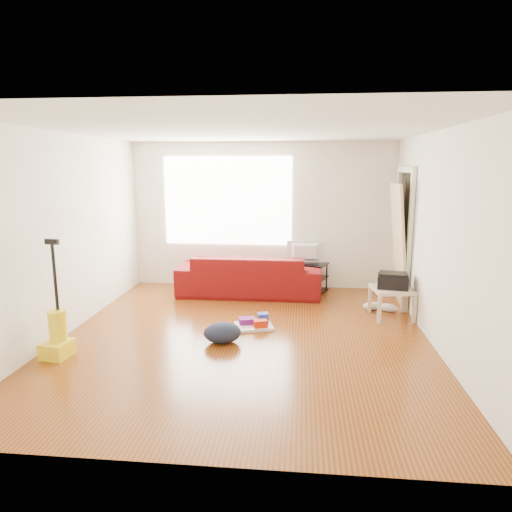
# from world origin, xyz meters

# --- Properties ---
(room) EXTENTS (4.51, 5.01, 2.51)m
(room) POSITION_xyz_m (0.07, 0.15, 1.25)
(room) COLOR #542F0A
(room) RESTS_ON ground
(sofa) EXTENTS (2.33, 0.91, 0.68)m
(sofa) POSITION_xyz_m (-0.16, 1.95, 0.00)
(sofa) COLOR #440C05
(sofa) RESTS_ON ground
(tv_stand) EXTENTS (0.82, 0.65, 0.49)m
(tv_stand) POSITION_xyz_m (0.75, 2.22, 0.25)
(tv_stand) COLOR black
(tv_stand) RESTS_ON ground
(tv) EXTENTS (0.62, 0.08, 0.36)m
(tv) POSITION_xyz_m (0.75, 2.22, 0.67)
(tv) COLOR black
(tv) RESTS_ON tv_stand
(side_table) EXTENTS (0.59, 0.59, 0.43)m
(side_table) POSITION_xyz_m (1.95, 0.95, 0.36)
(side_table) COLOR #C6A78C
(side_table) RESTS_ON ground
(printer) EXTENTS (0.46, 0.38, 0.21)m
(printer) POSITION_xyz_m (1.95, 0.95, 0.53)
(printer) COLOR black
(printer) RESTS_ON side_table
(bucket) EXTENTS (0.26, 0.26, 0.25)m
(bucket) POSITION_xyz_m (0.49, 1.64, 0.00)
(bucket) COLOR #1228B7
(bucket) RESTS_ON ground
(toilet_paper) EXTENTS (0.11, 0.11, 0.10)m
(toilet_paper) POSITION_xyz_m (0.47, 1.64, 0.18)
(toilet_paper) COLOR white
(toilet_paper) RESTS_ON bucket
(cleaning_tray) EXTENTS (0.56, 0.50, 0.17)m
(cleaning_tray) POSITION_xyz_m (0.09, 0.36, 0.05)
(cleaning_tray) COLOR silver
(cleaning_tray) RESTS_ON ground
(backpack) EXTENTS (0.52, 0.45, 0.25)m
(backpack) POSITION_xyz_m (-0.24, -0.20, 0.00)
(backpack) COLOR black
(backpack) RESTS_ON ground
(sneakers) EXTENTS (0.53, 0.27, 0.12)m
(sneakers) POSITION_xyz_m (1.85, 1.24, 0.06)
(sneakers) COLOR white
(sneakers) RESTS_ON ground
(vacuum) EXTENTS (0.32, 0.35, 1.32)m
(vacuum) POSITION_xyz_m (-2.00, -0.78, 0.24)
(vacuum) COLOR yellow
(vacuum) RESTS_ON ground
(door_panel) EXTENTS (0.23, 0.74, 1.85)m
(door_panel) POSITION_xyz_m (2.13, 1.55, 0.00)
(door_panel) COLOR tan
(door_panel) RESTS_ON ground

